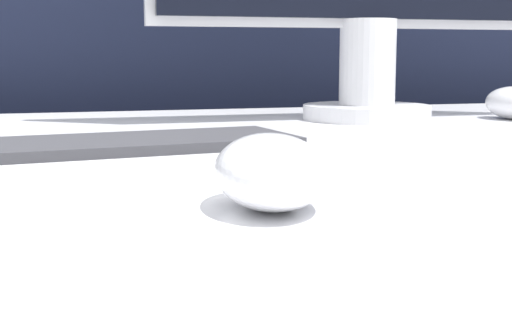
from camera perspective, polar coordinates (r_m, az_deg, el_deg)
partition_panel at (r=1.30m, az=-7.33°, el=-2.92°), size 5.00×0.03×1.08m
computer_mouse_near at (r=0.41m, az=1.17°, el=-0.90°), size 0.08×0.11×0.04m
keyboard at (r=0.55m, az=-14.97°, el=0.18°), size 0.39×0.16×0.02m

